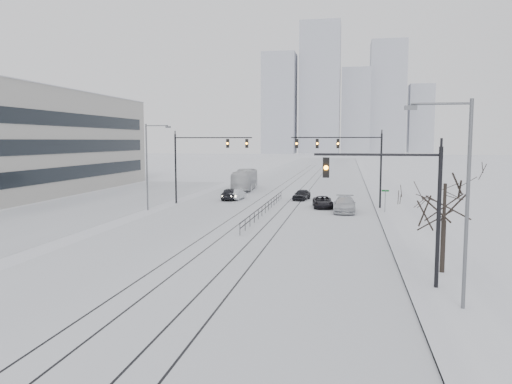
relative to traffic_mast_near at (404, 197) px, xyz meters
name	(u,v)px	position (x,y,z in m)	size (l,w,h in m)	color
ground	(148,317)	(-10.79, -6.00, -4.56)	(500.00, 500.00, 0.00)	silver
road	(296,186)	(-10.79, 54.00, -4.55)	(22.00, 260.00, 0.02)	silver
sidewalk_east	(383,187)	(2.71, 54.00, -4.48)	(5.00, 260.00, 0.16)	white
curb	(367,187)	(0.26, 54.00, -4.50)	(0.10, 260.00, 0.12)	gray
parking_strip	(104,203)	(-30.79, 29.00, -4.55)	(14.00, 60.00, 0.03)	silver
tram_rails	(279,201)	(-10.79, 34.00, -4.54)	(5.30, 180.00, 0.01)	black
skyline	(343,99)	(-5.77, 267.63, 26.08)	(96.00, 48.00, 72.00)	#A6A9B6
traffic_mast_near	(404,197)	(0.00, 0.00, 0.00)	(6.10, 0.37, 7.00)	black
traffic_mast_ne	(349,155)	(-2.64, 29.00, 1.20)	(9.60, 0.37, 8.00)	black
traffic_mast_nw	(200,156)	(-19.31, 30.00, 1.01)	(9.10, 0.37, 8.00)	black
street_light_east	(460,190)	(1.91, -3.00, 0.65)	(2.73, 0.25, 9.00)	#595B60
street_light_west	(149,161)	(-22.99, 24.00, 0.65)	(2.73, 0.25, 9.00)	#595B60
bare_tree	(445,193)	(2.41, 3.00, -0.07)	(4.40, 4.40, 6.10)	black
median_fence	(265,208)	(-10.79, 24.00, -4.04)	(0.06, 24.00, 1.00)	black
street_sign	(385,198)	(1.01, 26.00, -2.96)	(0.70, 0.06, 2.40)	#595B60
sedan_sb_inner	(230,194)	(-16.85, 34.41, -3.82)	(1.75, 4.36, 1.49)	black
sedan_sb_outer	(236,194)	(-16.19, 34.73, -3.89)	(1.42, 4.06, 1.34)	#AFB3B8
sedan_nb_front	(323,202)	(-5.32, 29.12, -3.94)	(2.06, 4.47, 1.24)	black
sedan_nb_right	(345,205)	(-2.97, 26.16, -3.78)	(2.19, 5.38, 1.56)	silver
sedan_nb_far	(302,195)	(-8.23, 35.86, -3.91)	(1.53, 3.81, 1.30)	black
box_truck	(245,180)	(-17.65, 47.00, -3.07)	(2.50, 10.69, 2.98)	silver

